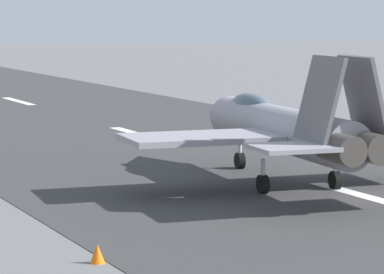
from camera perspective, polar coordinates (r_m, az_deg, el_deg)
The scene contains 3 objects.
ground_plane at distance 40.85m, azimuth 10.37°, elevation -3.49°, with size 400.00×400.00×0.00m, color slate.
fighter_jet at distance 44.06m, azimuth 4.89°, elevation 0.51°, with size 17.00×14.24×5.61m.
marker_cone_near at distance 30.64m, azimuth -5.13°, elevation -6.30°, with size 0.44×0.44×0.55m, color orange.
Camera 1 is at (-32.69, 23.43, 7.18)m, focal length 98.59 mm.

